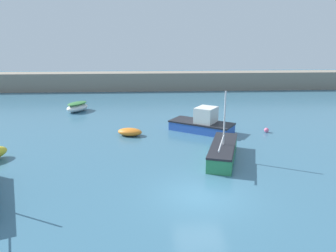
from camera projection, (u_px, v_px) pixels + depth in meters
ground_plane at (200, 197)px, 15.92m from camera, size 120.00×120.00×0.20m
harbor_breakwater at (166, 81)px, 46.86m from camera, size 65.47×3.17×2.50m
fishing_dinghy_green at (130, 132)px, 25.40m from camera, size 2.16×1.67×0.58m
sailboat_short_mast at (223, 152)px, 20.47m from camera, size 2.99×5.59×4.32m
cabin_cruiser_white at (203, 123)px, 26.38m from camera, size 5.39×4.57×2.03m
rowboat_with_red_cover at (77, 107)px, 33.51m from camera, size 2.62×3.13×0.95m
mooring_buoy_pink at (266, 130)px, 26.24m from camera, size 0.38×0.38×0.38m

